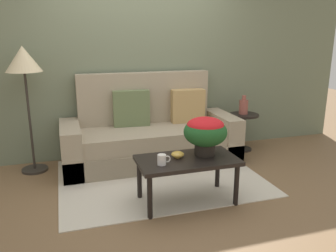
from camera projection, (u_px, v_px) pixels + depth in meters
ground_plane at (163, 182)px, 3.97m from camera, size 14.00×14.00×0.00m
wall_back at (139, 59)px, 4.70m from camera, size 6.40×0.12×2.66m
area_rug at (160, 177)px, 4.10m from camera, size 2.32×1.78×0.01m
couch at (151, 136)px, 4.54m from camera, size 2.27×0.85×1.16m
coffee_table at (187, 164)px, 3.41m from camera, size 0.99×0.54×0.46m
side_table at (244, 125)px, 4.98m from camera, size 0.42×0.42×0.54m
floor_lamp at (24, 67)px, 3.97m from camera, size 0.41×0.41×1.53m
potted_plant at (205, 131)px, 3.45m from camera, size 0.44×0.44×0.39m
coffee_mug at (162, 160)px, 3.22m from camera, size 0.13×0.08×0.10m
snack_bowl at (178, 154)px, 3.41m from camera, size 0.13×0.13×0.07m
table_vase at (244, 106)px, 4.92m from camera, size 0.13×0.13×0.27m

